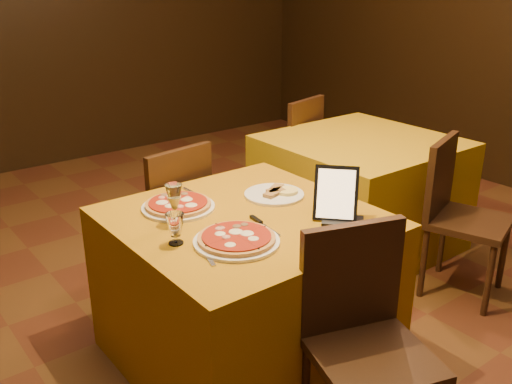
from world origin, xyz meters
TOP-DOWN VIEW (x-y plane):
  - floor at (0.00, 0.00)m, footprint 6.00×7.00m
  - wall_back at (0.00, 3.50)m, footprint 6.00×0.01m
  - main_table at (-0.26, -0.11)m, footprint 1.10×1.10m
  - side_table at (1.10, 0.43)m, footprint 1.10×1.10m
  - chair_main_near at (-0.26, -0.89)m, footprint 0.46×0.46m
  - chair_main_far at (-0.26, 0.69)m, footprint 0.45×0.45m
  - chair_side_near at (1.10, -0.40)m, footprint 0.58×0.58m
  - chair_side_far at (1.10, 1.21)m, footprint 0.45×0.45m
  - pizza_near at (-0.45, -0.31)m, footprint 0.35×0.35m
  - pizza_far at (-0.46, 0.15)m, footprint 0.34×0.34m
  - cutlet_dish at (-0.00, 0.00)m, footprint 0.29×0.29m
  - wine_glass at (-0.56, 0.00)m, footprint 0.08×0.08m
  - water_glass at (-0.65, -0.16)m, footprint 0.09×0.09m
  - tablet at (0.04, -0.37)m, footprint 0.20×0.21m
  - knife at (-0.27, -0.27)m, footprint 0.04×0.20m
  - fork_near at (-0.62, -0.34)m, footprint 0.06×0.15m
  - fork_far at (-0.30, 0.29)m, footprint 0.02×0.15m

SIDE VIEW (x-z plane):
  - floor at x=0.00m, z-range -0.01..0.00m
  - main_table at x=-0.26m, z-range 0.00..0.75m
  - side_table at x=1.10m, z-range 0.00..0.75m
  - chair_main_near at x=-0.26m, z-range 0.00..0.91m
  - chair_main_far at x=-0.26m, z-range 0.00..0.91m
  - chair_side_near at x=1.10m, z-range 0.00..0.91m
  - chair_side_far at x=1.10m, z-range 0.00..0.91m
  - knife at x=-0.27m, z-range 0.75..0.76m
  - fork_near at x=-0.62m, z-range 0.75..0.76m
  - fork_far at x=-0.30m, z-range 0.75..0.76m
  - cutlet_dish at x=0.00m, z-range 0.75..0.78m
  - pizza_near at x=-0.45m, z-range 0.75..0.78m
  - pizza_far at x=-0.46m, z-range 0.75..0.78m
  - water_glass at x=-0.65m, z-range 0.75..0.88m
  - wine_glass at x=-0.56m, z-range 0.75..0.94m
  - tablet at x=0.04m, z-range 0.75..0.99m
  - wall_back at x=0.00m, z-range 0.00..2.80m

